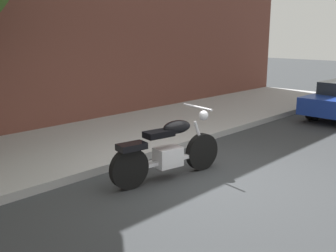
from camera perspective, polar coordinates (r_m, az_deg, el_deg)
The scene contains 3 objects.
ground_plane at distance 6.66m, azimuth 6.34°, elevation -7.30°, with size 60.00×60.00×0.00m, color #303335.
sidewalk at distance 8.72m, azimuth -9.73°, elevation -1.95°, with size 19.61×3.24×0.14m, color #9C9C9C.
motorcycle at distance 6.41m, azimuth -0.04°, elevation -3.60°, with size 2.10×0.76×1.14m.
Camera 1 is at (-4.99, -3.75, 2.33)m, focal length 42.31 mm.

